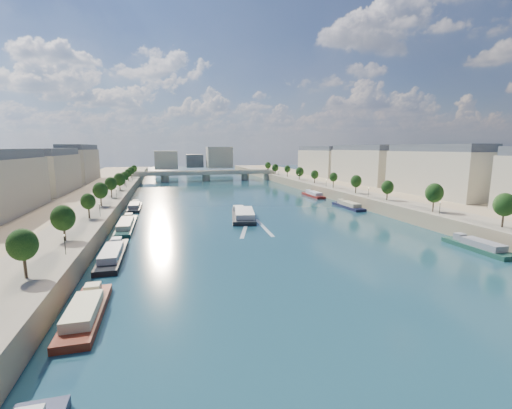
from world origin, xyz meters
TOP-DOWN VIEW (x-y plane):
  - ground at (0.00, 100.00)m, footprint 700.00×700.00m
  - quay_left at (-72.00, 100.00)m, footprint 44.00×520.00m
  - quay_right at (72.00, 100.00)m, footprint 44.00×520.00m
  - pave_left at (-57.00, 100.00)m, footprint 14.00×520.00m
  - pave_right at (57.00, 100.00)m, footprint 14.00×520.00m
  - trees_left at (-55.00, 102.00)m, footprint 4.80×268.80m
  - trees_right at (55.00, 110.00)m, footprint 4.80×268.80m
  - lamps_left at (-52.50, 90.00)m, footprint 0.36×200.36m
  - lamps_right at (52.50, 105.00)m, footprint 0.36×200.36m
  - buildings_left at (-85.00, 112.00)m, footprint 16.00×226.00m
  - buildings_right at (85.00, 112.00)m, footprint 16.00×226.00m
  - skyline at (3.19, 319.52)m, footprint 79.00×42.00m
  - bridge at (0.00, 230.80)m, footprint 112.00×12.00m
  - tour_barge at (-4.28, 80.04)m, footprint 13.27×29.49m
  - wake at (-4.28, 63.46)m, footprint 12.35×26.02m
  - moored_barges_left at (-45.50, 45.67)m, footprint 5.00×152.26m
  - moored_barges_right at (45.50, 55.30)m, footprint 5.00×162.16m

SIDE VIEW (x-z plane):
  - ground at x=0.00m, z-range 0.00..0.00m
  - wake at x=-4.28m, z-range 0.00..0.04m
  - moored_barges_right at x=45.50m, z-range -0.96..2.64m
  - moored_barges_left at x=-45.50m, z-range -0.96..2.64m
  - tour_barge at x=-4.28m, z-range -0.84..3.02m
  - quay_left at x=-72.00m, z-range 0.00..5.00m
  - quay_right at x=72.00m, z-range 0.00..5.00m
  - pave_left at x=-57.00m, z-range 5.00..5.10m
  - pave_right at x=57.00m, z-range 5.00..5.10m
  - bridge at x=0.00m, z-range 1.01..9.16m
  - lamps_left at x=-52.50m, z-range 5.64..9.92m
  - lamps_right at x=52.50m, z-range 5.64..9.92m
  - trees_left at x=-55.00m, z-range 6.35..14.61m
  - trees_right at x=55.00m, z-range 6.35..14.61m
  - skyline at x=3.19m, z-range 3.66..25.66m
  - buildings_left at x=-85.00m, z-range 4.85..28.05m
  - buildings_right at x=85.00m, z-range 4.85..28.05m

